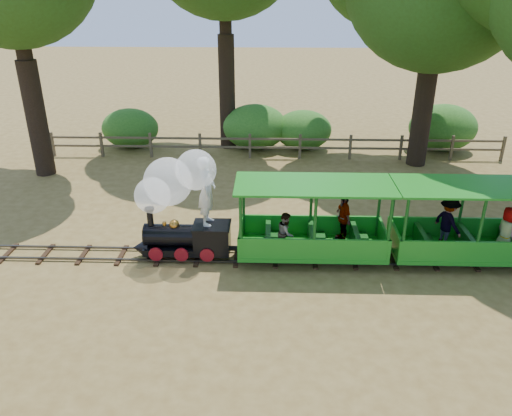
{
  "coord_description": "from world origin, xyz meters",
  "views": [
    {
      "loc": [
        -0.14,
        -11.16,
        6.52
      ],
      "look_at": [
        -0.51,
        0.5,
        1.2
      ],
      "focal_mm": 35.0,
      "sensor_mm": 36.0,
      "label": 1
    }
  ],
  "objects_px": {
    "locomotive": "(178,197)",
    "carriage_rear": "(468,232)",
    "carriage_front": "(313,231)",
    "fence": "(275,144)"
  },
  "relations": [
    {
      "from": "locomotive",
      "to": "carriage_rear",
      "type": "distance_m",
      "value": 7.22
    },
    {
      "from": "carriage_front",
      "to": "locomotive",
      "type": "bearing_deg",
      "value": 179.04
    },
    {
      "from": "carriage_rear",
      "to": "fence",
      "type": "height_order",
      "value": "carriage_rear"
    },
    {
      "from": "fence",
      "to": "locomotive",
      "type": "bearing_deg",
      "value": -106.98
    },
    {
      "from": "locomotive",
      "to": "fence",
      "type": "xyz_separation_m",
      "value": [
        2.42,
        7.92,
        -1.07
      ]
    },
    {
      "from": "fence",
      "to": "carriage_rear",
      "type": "bearing_deg",
      "value": -59.29
    },
    {
      "from": "locomotive",
      "to": "fence",
      "type": "relative_size",
      "value": 0.16
    },
    {
      "from": "carriage_front",
      "to": "carriage_rear",
      "type": "xyz_separation_m",
      "value": [
        3.82,
        -0.03,
        0.05
      ]
    },
    {
      "from": "carriage_front",
      "to": "fence",
      "type": "distance_m",
      "value": 8.04
    },
    {
      "from": "locomotive",
      "to": "carriage_front",
      "type": "relative_size",
      "value": 0.76
    }
  ]
}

